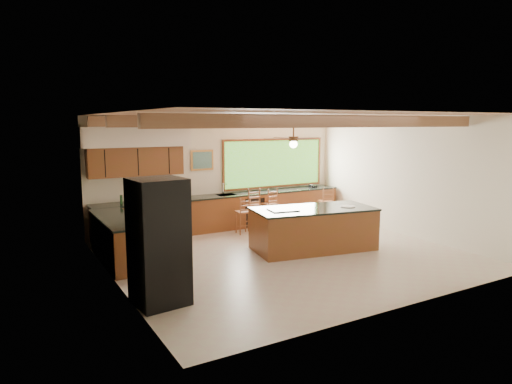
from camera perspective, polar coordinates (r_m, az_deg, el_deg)
ground at (r=9.98m, az=3.79°, el=-7.85°), size 7.20×7.20×0.00m
room_shell at (r=10.05m, az=1.04°, el=5.12°), size 7.27×6.54×3.02m
counter_run at (r=11.65m, az=-6.49°, el=-3.13°), size 7.12×3.10×1.27m
island at (r=10.38m, az=7.17°, el=-4.56°), size 2.89×1.72×0.96m
refrigerator at (r=7.29m, az=-12.07°, el=-6.12°), size 0.85×0.83×2.00m
bar_stool_a at (r=11.66m, az=-1.54°, el=-2.59°), size 0.37×0.37×0.95m
bar_stool_b at (r=12.07m, az=-0.46°, el=-1.68°), size 0.42×0.42×1.13m
bar_stool_c at (r=12.35m, az=1.74°, el=-1.56°), size 0.44×0.44×1.08m
bar_stool_d at (r=13.05m, az=8.91°, el=-1.25°), size 0.47×0.47×1.03m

